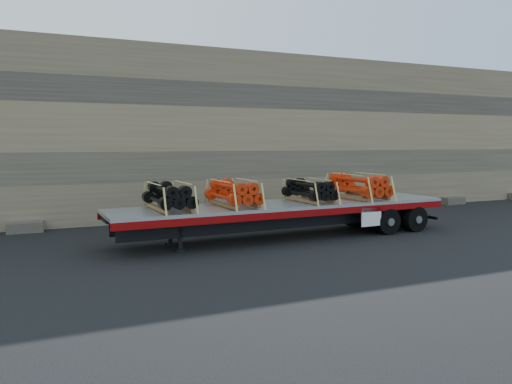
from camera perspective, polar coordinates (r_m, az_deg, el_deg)
ground at (r=16.66m, az=3.71°, el=-5.22°), size 120.00×120.00×0.00m
rock_wall at (r=22.32m, az=-4.10°, el=6.55°), size 44.00×3.00×7.00m
trailer at (r=16.53m, az=3.34°, el=-3.26°), size 11.69×2.61×1.16m
bundle_front at (r=14.89m, az=-9.94°, el=-0.56°), size 1.16×2.21×0.77m
bundle_midfront at (r=15.58m, az=-2.62°, el=-0.19°), size 1.17×2.24×0.78m
bundle_midrear at (r=16.88m, az=6.11°, el=0.12°), size 1.08×2.06×0.72m
bundle_rear at (r=18.02m, az=11.55°, el=0.60°), size 1.28×2.44×0.85m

